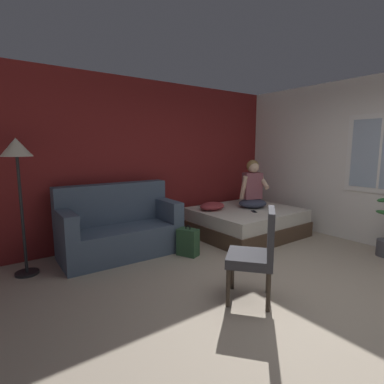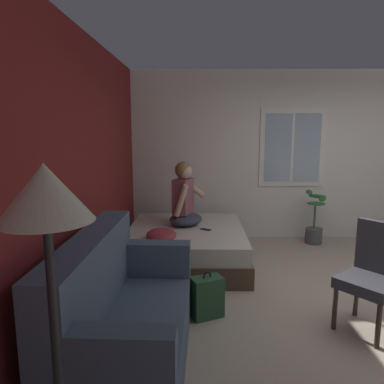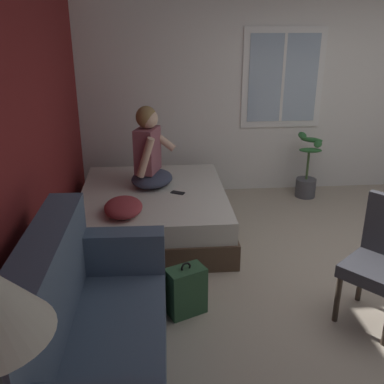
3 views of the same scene
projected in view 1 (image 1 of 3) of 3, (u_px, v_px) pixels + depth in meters
ground_plane at (309, 301)px, 3.13m from camera, size 40.00×40.00×0.00m
wall_back_accent at (159, 160)px, 5.36m from camera, size 9.83×0.16×2.70m
bed at (245, 222)px, 5.45m from camera, size 1.79×1.58×0.48m
couch at (119, 228)px, 4.45m from camera, size 1.72×0.87×1.04m
side_chair at (257, 252)px, 3.07m from camera, size 0.65×0.65×0.98m
person_seated at (253, 188)px, 5.49m from camera, size 0.64×0.59×0.88m
backpack at (188, 242)px, 4.42m from camera, size 0.32×0.35×0.46m
throw_pillow at (212, 206)px, 5.30m from camera, size 0.49×0.37×0.14m
cell_phone at (254, 211)px, 5.16m from camera, size 0.13×0.16×0.01m
floor_lamp at (17, 161)px, 3.57m from camera, size 0.36×0.36×1.70m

